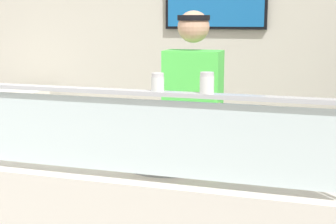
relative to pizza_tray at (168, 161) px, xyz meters
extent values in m
cube|color=beige|center=(-0.16, 2.21, 0.38)|extent=(6.69, 0.08, 2.70)
cube|color=black|center=(-0.21, 2.14, 0.88)|extent=(0.95, 0.04, 0.48)
cube|color=#1966B2|center=(-0.21, 2.12, 0.88)|extent=(0.90, 0.01, 0.43)
cube|color=silver|center=(-0.16, -0.31, 0.20)|extent=(2.03, 0.01, 0.36)
cube|color=#B2B5BC|center=(-0.16, -0.31, 0.41)|extent=(2.09, 0.06, 0.02)
cylinder|color=#9EA0A8|center=(0.00, 0.00, -0.01)|extent=(0.47, 0.47, 0.01)
cylinder|color=tan|center=(0.00, 0.00, 0.00)|extent=(0.45, 0.45, 0.02)
cylinder|color=#D65B2D|center=(0.00, 0.00, 0.02)|extent=(0.39, 0.39, 0.01)
cube|color=#ADAFB7|center=(0.04, -0.02, 0.02)|extent=(0.15, 0.29, 0.01)
cylinder|color=white|center=(0.05, -0.31, 0.45)|extent=(0.06, 0.06, 0.07)
cylinder|color=white|center=(0.05, -0.31, 0.44)|extent=(0.05, 0.05, 0.04)
cylinder|color=silver|center=(0.05, -0.31, 0.49)|extent=(0.06, 0.06, 0.02)
cylinder|color=white|center=(0.28, -0.31, 0.46)|extent=(0.06, 0.06, 0.08)
cylinder|color=red|center=(0.28, -0.31, 0.45)|extent=(0.05, 0.05, 0.05)
cylinder|color=silver|center=(0.28, -0.31, 0.51)|extent=(0.06, 0.06, 0.02)
cylinder|color=#23232D|center=(-0.18, 0.78, -0.49)|extent=(0.13, 0.13, 0.95)
cylinder|color=#23232D|center=(0.04, 0.78, -0.49)|extent=(0.13, 0.13, 0.95)
cube|color=#4CD14C|center=(-0.07, 0.78, 0.26)|extent=(0.38, 0.21, 0.55)
sphere|color=tan|center=(-0.07, 0.78, 0.69)|extent=(0.21, 0.21, 0.21)
cylinder|color=black|center=(-0.07, 0.78, 0.75)|extent=(0.21, 0.21, 0.04)
cylinder|color=tan|center=(0.11, 0.56, 0.16)|extent=(0.08, 0.34, 0.08)
cube|color=#B7BABF|center=(-2.07, 1.72, -0.53)|extent=(0.70, 0.55, 0.87)
cube|color=silver|center=(-2.06, 1.72, -0.07)|extent=(0.46, 0.46, 0.04)
cube|color=silver|center=(-2.09, 1.72, -0.03)|extent=(0.47, 0.47, 0.04)
cube|color=silver|center=(-2.08, 1.72, 0.02)|extent=(0.46, 0.46, 0.05)
camera|label=1|loc=(0.75, -2.41, 0.75)|focal=52.94mm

